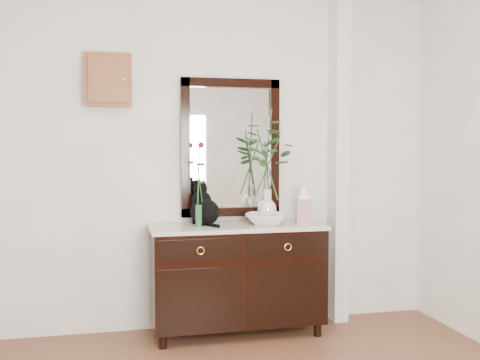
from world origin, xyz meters
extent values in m
cube|color=white|center=(0.00, 1.98, 1.35)|extent=(3.60, 0.04, 2.70)
cube|color=white|center=(1.00, 1.90, 1.35)|extent=(0.12, 0.20, 2.70)
cube|color=black|center=(0.10, 1.73, 0.46)|extent=(1.30, 0.50, 0.82)
cube|color=beige|center=(0.10, 1.73, 0.83)|extent=(1.33, 0.52, 0.03)
cube|color=black|center=(0.10, 1.97, 1.44)|extent=(0.80, 0.06, 1.10)
cube|color=white|center=(0.10, 1.98, 1.44)|extent=(0.66, 0.01, 0.96)
cube|color=brown|center=(-0.85, 1.94, 1.95)|extent=(0.35, 0.10, 0.40)
imported|color=white|center=(0.33, 1.71, 0.89)|extent=(0.44, 0.44, 0.08)
camera|label=1|loc=(-0.85, -2.44, 1.44)|focal=42.00mm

